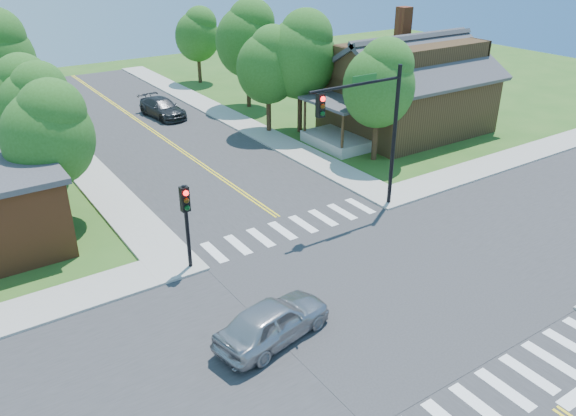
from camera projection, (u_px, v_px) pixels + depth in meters
ground at (381, 289)px, 22.15m from camera, size 100.00×100.00×0.00m
road_ns at (381, 289)px, 22.14m from camera, size 10.00×90.00×0.04m
road_ew at (381, 289)px, 22.14m from camera, size 90.00×10.00×0.04m
intersection_patch at (381, 289)px, 22.15m from camera, size 10.20×10.20×0.06m
sidewalk_ne at (395, 121)px, 41.86m from camera, size 40.00×40.00×0.14m
crosswalk_north at (293, 227)px, 26.76m from camera, size 8.85×2.00×0.01m
crosswalk_south at (517, 381)px, 17.51m from camera, size 8.85×2.00×0.01m
centerline at (381, 288)px, 22.13m from camera, size 0.30×90.00×0.01m
signal_mast_ne at (370, 119)px, 26.16m from camera, size 5.30×0.42×7.20m
signal_pole_nw at (186, 212)px, 22.33m from camera, size 0.34×0.42×3.80m
house_ne at (407, 84)px, 38.89m from camera, size 13.05×8.80×7.11m
tree_e_a at (381, 82)px, 32.87m from camera, size 4.37×4.15×7.43m
tree_e_b at (302, 53)px, 37.63m from camera, size 4.93×4.68×8.38m
tree_e_c at (248, 37)px, 43.39m from camera, size 4.96×4.71×8.43m
tree_e_d at (198, 33)px, 51.33m from camera, size 4.07×3.87×6.92m
tree_w_a at (49, 131)px, 25.38m from camera, size 4.13×3.92×7.01m
tree_w_b at (21, 97)px, 30.75m from camera, size 4.12×3.91×7.00m
tree_house at (269, 63)px, 37.74m from camera, size 4.34×4.12×7.37m
tree_bldg at (37, 105)px, 29.93m from camera, size 3.99×3.79×6.78m
car_silver at (273, 322)px, 19.08m from camera, size 3.48×5.08×1.50m
car_dgrey at (162, 108)px, 42.77m from camera, size 3.07×5.28×1.40m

